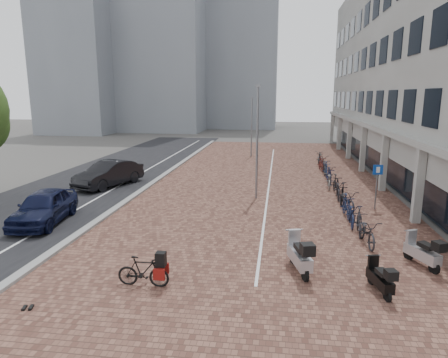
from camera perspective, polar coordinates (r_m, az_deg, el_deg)
ground at (r=15.11m, az=-3.20°, el=-9.57°), size 140.00×140.00×0.00m
plaza_brick at (r=26.38m, az=6.12°, el=-0.17°), size 14.50×42.00×0.04m
street_asphalt at (r=28.87m, az=-16.26°, el=0.46°), size 8.00×50.00×0.03m
curb at (r=27.50m, az=-8.83°, el=0.38°), size 0.35×42.00×0.14m
lane_line at (r=28.11m, az=-12.54°, el=0.39°), size 0.12×44.00×0.00m
parking_line at (r=26.37m, az=6.56°, el=-0.13°), size 0.10×30.00×0.00m
office_building at (r=31.60m, az=27.91°, el=15.94°), size 8.40×40.00×15.00m
bg_towers at (r=65.54m, az=-7.67°, el=19.31°), size 33.00×23.00×32.00m
car_navy at (r=19.15m, az=-24.41°, el=-3.65°), size 2.31×4.52×1.47m
car_dark at (r=25.44m, az=-16.17°, el=0.72°), size 3.16×4.99×1.55m
hero_bike at (r=12.19m, az=-11.52°, el=-12.79°), size 1.56×0.44×1.10m
shoes at (r=12.15m, az=-26.38°, el=-16.33°), size 0.37×0.33×0.08m
scooter_front at (r=14.69m, az=26.57°, el=-9.20°), size 1.10×1.69×1.11m
scooter_mid at (r=12.41m, az=21.48°, el=-12.98°), size 0.73×1.47×0.97m
scooter_back at (r=12.98m, az=10.78°, el=-10.52°), size 1.01×1.90×1.25m
parking_sign at (r=20.58m, az=21.09°, el=-0.18°), size 0.47×0.10×2.25m
lamp_near at (r=21.17m, az=4.76°, el=5.04°), size 0.12×0.12×5.99m
lamp_far at (r=35.99m, az=3.97°, el=7.34°), size 0.12×0.12×5.25m
bike_row at (r=24.71m, az=15.35°, el=-0.16°), size 1.27×20.44×1.05m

